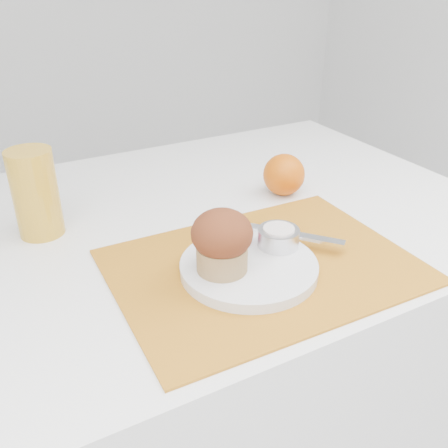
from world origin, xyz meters
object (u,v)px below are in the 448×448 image
plate (249,267)px  muffin (222,240)px  table (189,368)px  juice_glass (35,193)px  orange (284,175)px

plate → muffin: size_ratio=2.19×
table → juice_glass: 0.52m
plate → juice_glass: bearing=131.7°
plate → juice_glass: juice_glass is taller
plate → orange: size_ratio=2.50×
plate → orange: bearing=45.7°
orange → juice_glass: 0.48m
table → orange: bearing=1.3°
plate → juice_glass: size_ratio=1.37×
plate → muffin: muffin is taller
juice_glass → orange: bearing=-8.0°
table → juice_glass: size_ratio=7.76×
muffin → orange: bearing=39.8°
table → plate: 0.44m
orange → muffin: muffin is taller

